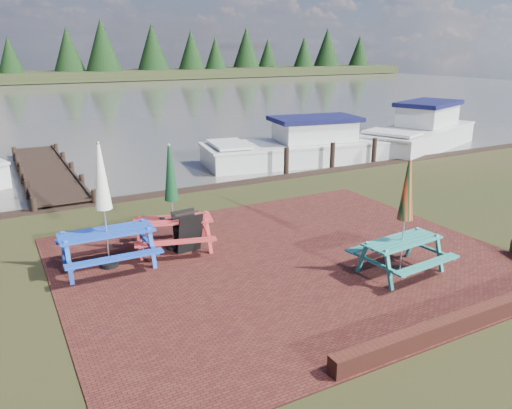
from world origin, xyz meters
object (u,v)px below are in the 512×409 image
object	(u,v)px
picnic_table_teal	(403,235)
jetty	(47,171)
picnic_table_blue	(106,226)
picnic_table_red	(173,214)
boat_far	(420,134)
boat_near	(298,148)
chalkboard	(188,232)

from	to	relation	value
picnic_table_teal	jetty	bearing A→B (deg)	108.79
picnic_table_teal	picnic_table_blue	xyz separation A→B (m)	(-4.99, 2.99, 0.09)
picnic_table_teal	picnic_table_red	xyz separation A→B (m)	(-3.52, 3.25, 0.02)
picnic_table_red	boat_far	distance (m)	15.61
picnic_table_blue	jetty	xyz separation A→B (m)	(-0.19, 8.85, -0.78)
picnic_table_teal	boat_far	world-z (taller)	picnic_table_teal
picnic_table_blue	boat_far	world-z (taller)	picnic_table_blue
picnic_table_teal	boat_near	world-z (taller)	picnic_table_teal
picnic_table_red	jetty	bearing A→B (deg)	115.47
chalkboard	jetty	xyz separation A→B (m)	(-1.88, 8.85, -0.35)
picnic_table_red	chalkboard	distance (m)	0.50
picnic_table_red	jetty	world-z (taller)	picnic_table_red
jetty	boat_far	size ratio (longest dim) A/B	1.18
picnic_table_red	boat_near	xyz separation A→B (m)	(7.58, 6.70, -0.42)
picnic_table_teal	picnic_table_blue	size ratio (longest dim) A/B	0.90
boat_near	chalkboard	bearing A→B (deg)	142.53
picnic_table_teal	jetty	distance (m)	12.93
picnic_table_blue	jetty	world-z (taller)	picnic_table_blue
chalkboard	jetty	size ratio (longest dim) A/B	0.10
picnic_table_teal	boat_near	xyz separation A→B (m)	(4.06, 9.95, -0.41)
picnic_table_blue	chalkboard	distance (m)	1.75
chalkboard	jetty	world-z (taller)	chalkboard
picnic_table_teal	chalkboard	world-z (taller)	picnic_table_teal
boat_near	boat_far	size ratio (longest dim) A/B	0.99
jetty	boat_near	distance (m)	9.42
picnic_table_blue	boat_far	size ratio (longest dim) A/B	0.33
picnic_table_teal	picnic_table_red	distance (m)	4.79
picnic_table_red	boat_near	size ratio (longest dim) A/B	0.31
picnic_table_red	boat_near	distance (m)	10.12
jetty	boat_near	bearing A→B (deg)	-11.56
jetty	boat_far	world-z (taller)	boat_far
picnic_table_teal	picnic_table_red	world-z (taller)	picnic_table_red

